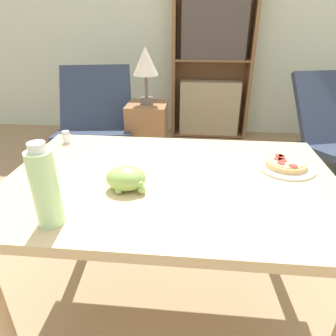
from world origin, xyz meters
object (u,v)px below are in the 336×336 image
grape_bunch (126,179)px  table_lamp (146,64)px  drink_bottle (45,188)px  pizza_on_plate (286,165)px  salt_shaker (66,137)px  bookshelf (212,67)px  lounge_chair_near (98,137)px  side_table (148,137)px

grape_bunch → table_lamp: table_lamp is taller
drink_bottle → table_lamp: table_lamp is taller
pizza_on_plate → salt_shaker: size_ratio=3.84×
drink_bottle → grape_bunch: bearing=50.1°
salt_shaker → bookshelf: 2.35m
grape_bunch → table_lamp: bearing=96.9°
drink_bottle → lounge_chair_near: size_ratio=0.28×
salt_shaker → bookshelf: size_ratio=0.03×
pizza_on_plate → bookshelf: bookshelf is taller
salt_shaker → table_lamp: table_lamp is taller
grape_bunch → salt_shaker: (-0.37, 0.40, -0.01)m
drink_bottle → bookshelf: bearing=79.0°
grape_bunch → side_table: bearing=96.9°
bookshelf → side_table: (-0.58, -0.97, -0.48)m
side_table → drink_bottle: bearing=-89.1°
bookshelf → pizza_on_plate: bearing=-85.1°
lounge_chair_near → bookshelf: 1.51m
drink_bottle → table_lamp: 1.86m
side_table → table_lamp: size_ratio=1.33×
pizza_on_plate → grape_bunch: bearing=-159.5°
drink_bottle → bookshelf: bookshelf is taller
lounge_chair_near → drink_bottle: bearing=-87.4°
grape_bunch → table_lamp: (-0.20, 1.65, 0.16)m
pizza_on_plate → table_lamp: table_lamp is taller
pizza_on_plate → lounge_chair_near: lounge_chair_near is taller
lounge_chair_near → grape_bunch: bearing=-80.4°
salt_shaker → bookshelf: bookshelf is taller
side_table → pizza_on_plate: bearing=-61.4°
drink_bottle → table_lamp: bearing=90.9°
lounge_chair_near → bookshelf: bearing=30.0°
salt_shaker → lounge_chair_near: bearing=103.2°
lounge_chair_near → side_table: size_ratio=1.44×
drink_bottle → table_lamp: size_ratio=0.53×
grape_bunch → pizza_on_plate: bearing=20.5°
drink_bottle → bookshelf: size_ratio=0.14×
grape_bunch → salt_shaker: bearing=133.3°
grape_bunch → bookshelf: (0.38, 2.62, 0.01)m
bookshelf → drink_bottle: bearing=-101.0°
drink_bottle → salt_shaker: 0.64m
grape_bunch → salt_shaker: grape_bunch is taller
pizza_on_plate → table_lamp: bearing=118.6°
salt_shaker → side_table: bearing=82.0°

